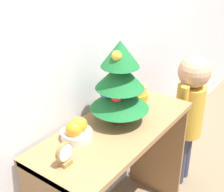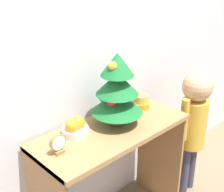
# 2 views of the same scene
# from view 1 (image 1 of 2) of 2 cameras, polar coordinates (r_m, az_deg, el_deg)

# --- Properties ---
(back_wall) EXTENTS (7.00, 0.05, 2.50)m
(back_wall) POSITION_cam_1_polar(r_m,az_deg,el_deg) (1.62, -6.87, 11.40)
(back_wall) COLOR silver
(back_wall) RESTS_ON ground_plane
(console_table) EXTENTS (0.99, 0.43, 0.79)m
(console_table) POSITION_cam_1_polar(r_m,az_deg,el_deg) (1.77, 0.76, -11.22)
(console_table) COLOR olive
(console_table) RESTS_ON ground_plane
(mini_tree) EXTENTS (0.31, 0.31, 0.45)m
(mini_tree) POSITION_cam_1_polar(r_m,az_deg,el_deg) (1.60, 1.41, 2.54)
(mini_tree) COLOR #4C3828
(mini_tree) RESTS_ON console_table
(fruit_bowl) EXTENTS (0.16, 0.16, 0.11)m
(fruit_bowl) POSITION_cam_1_polar(r_m,az_deg,el_deg) (1.55, -6.49, -6.29)
(fruit_bowl) COLOR silver
(fruit_bowl) RESTS_ON console_table
(singing_bowl) EXTENTS (0.13, 0.13, 0.09)m
(singing_bowl) POSITION_cam_1_polar(r_m,az_deg,el_deg) (1.92, 4.72, 0.56)
(singing_bowl) COLOR #B78419
(singing_bowl) RESTS_ON console_table
(desk_clock) EXTENTS (0.09, 0.04, 0.11)m
(desk_clock) POSITION_cam_1_polar(r_m,az_deg,el_deg) (1.38, -8.65, -10.49)
(desk_clock) COLOR olive
(desk_clock) RESTS_ON console_table
(child_figure) EXTENTS (0.31, 0.22, 1.01)m
(child_figure) POSITION_cam_1_polar(r_m,az_deg,el_deg) (2.22, 14.11, -1.50)
(child_figure) COLOR #38384C
(child_figure) RESTS_ON ground_plane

